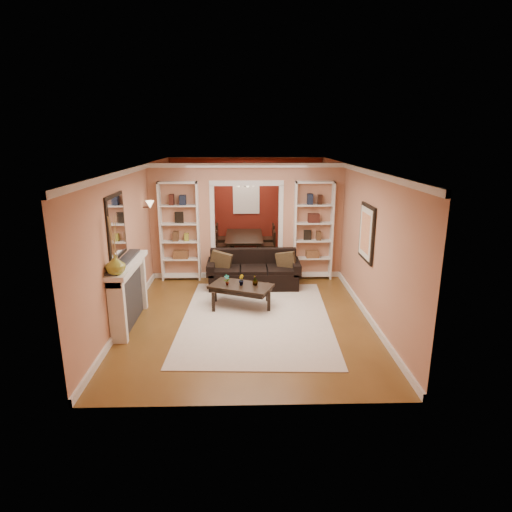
{
  "coord_description": "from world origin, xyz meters",
  "views": [
    {
      "loc": [
        -0.04,
        -8.69,
        3.26
      ],
      "look_at": [
        0.17,
        -0.8,
        1.06
      ],
      "focal_mm": 30.0,
      "sensor_mm": 36.0,
      "label": 1
    }
  ],
  "objects_px": {
    "bookshelf_left": "(180,232)",
    "coffee_table": "(241,296)",
    "fireplace": "(130,294)",
    "bookshelf_right": "(313,231)",
    "dining_table": "(245,247)",
    "sofa": "(254,269)"
  },
  "relations": [
    {
      "from": "coffee_table",
      "to": "fireplace",
      "type": "relative_size",
      "value": 0.7
    },
    {
      "from": "bookshelf_right",
      "to": "fireplace",
      "type": "bearing_deg",
      "value": -145.2
    },
    {
      "from": "sofa",
      "to": "fireplace",
      "type": "height_order",
      "value": "fireplace"
    },
    {
      "from": "coffee_table",
      "to": "bookshelf_right",
      "type": "distance_m",
      "value": 2.6
    },
    {
      "from": "fireplace",
      "to": "bookshelf_right",
      "type": "bearing_deg",
      "value": 34.8
    },
    {
      "from": "coffee_table",
      "to": "bookshelf_left",
      "type": "xyz_separation_m",
      "value": [
        -1.43,
        1.76,
        0.92
      ]
    },
    {
      "from": "bookshelf_left",
      "to": "dining_table",
      "type": "height_order",
      "value": "bookshelf_left"
    },
    {
      "from": "bookshelf_right",
      "to": "dining_table",
      "type": "relative_size",
      "value": 1.27
    },
    {
      "from": "bookshelf_right",
      "to": "fireplace",
      "type": "xyz_separation_m",
      "value": [
        -3.64,
        -2.53,
        -0.57
      ]
    },
    {
      "from": "coffee_table",
      "to": "dining_table",
      "type": "xyz_separation_m",
      "value": [
        0.09,
        3.57,
        0.09
      ]
    },
    {
      "from": "sofa",
      "to": "bookshelf_right",
      "type": "height_order",
      "value": "bookshelf_right"
    },
    {
      "from": "bookshelf_right",
      "to": "dining_table",
      "type": "xyz_separation_m",
      "value": [
        -1.58,
        1.82,
        -0.83
      ]
    },
    {
      "from": "bookshelf_left",
      "to": "bookshelf_right",
      "type": "height_order",
      "value": "same"
    },
    {
      "from": "bookshelf_left",
      "to": "fireplace",
      "type": "height_order",
      "value": "bookshelf_left"
    },
    {
      "from": "bookshelf_left",
      "to": "coffee_table",
      "type": "bearing_deg",
      "value": -50.98
    },
    {
      "from": "bookshelf_right",
      "to": "dining_table",
      "type": "height_order",
      "value": "bookshelf_right"
    },
    {
      "from": "sofa",
      "to": "bookshelf_right",
      "type": "bearing_deg",
      "value": 22.44
    },
    {
      "from": "dining_table",
      "to": "bookshelf_right",
      "type": "bearing_deg",
      "value": -138.91
    },
    {
      "from": "bookshelf_right",
      "to": "fireplace",
      "type": "distance_m",
      "value": 4.47
    },
    {
      "from": "bookshelf_right",
      "to": "bookshelf_left",
      "type": "bearing_deg",
      "value": 180.0
    },
    {
      "from": "dining_table",
      "to": "coffee_table",
      "type": "bearing_deg",
      "value": 178.54
    },
    {
      "from": "bookshelf_left",
      "to": "dining_table",
      "type": "distance_m",
      "value": 2.51
    }
  ]
}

